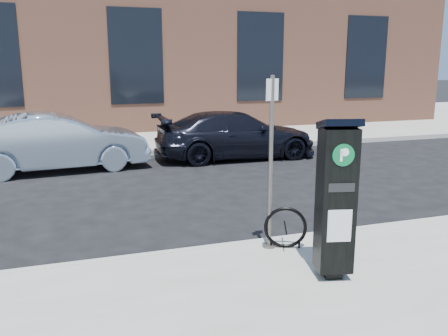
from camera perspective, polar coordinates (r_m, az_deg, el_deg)
name	(u,v)px	position (r m, az deg, el deg)	size (l,w,h in m)	color
ground	(257,249)	(7.28, 4.04, -9.73)	(120.00, 120.00, 0.00)	black
sidewalk_far	(132,128)	(20.56, -10.99, 4.77)	(60.00, 12.00, 0.15)	gray
curb_near	(258,245)	(7.23, 4.11, -9.24)	(60.00, 0.12, 0.16)	#9E9B93
curb_far	(158,152)	(14.72, -7.90, 1.89)	(60.00, 0.12, 0.16)	#9E9B93
building	(120,33)	(23.40, -12.43, 15.62)	(28.00, 10.05, 8.25)	#985D45
parking_kiosk	(336,198)	(5.85, 13.31, -3.49)	(0.54, 0.50, 1.99)	black
sign_pole	(271,165)	(6.63, 5.64, 0.38)	(0.21, 0.20, 2.44)	#605A54
bike_rack	(285,228)	(6.88, 7.41, -7.14)	(0.59, 0.28, 0.61)	black
car_silver	(58,142)	(13.02, -19.39, 2.93)	(1.58, 4.54, 1.50)	#8FA2B6
car_dark	(236,135)	(13.98, 1.46, 4.01)	(1.93, 4.76, 1.38)	black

